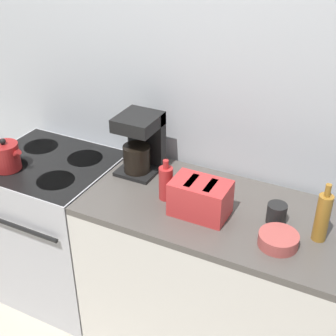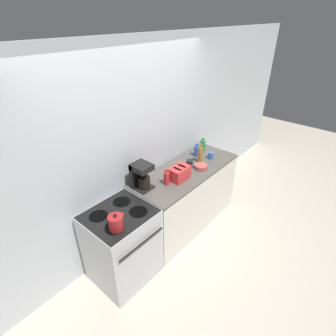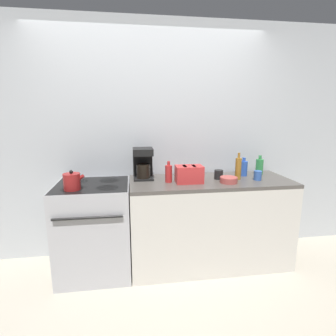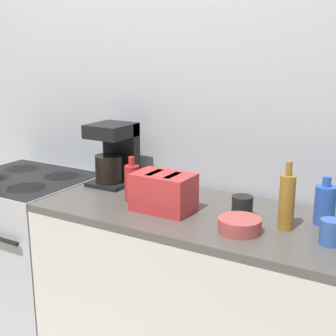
{
  "view_description": "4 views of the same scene",
  "coord_description": "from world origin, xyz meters",
  "px_view_note": "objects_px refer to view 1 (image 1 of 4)",
  "views": [
    {
      "loc": [
        1.02,
        -1.41,
        2.24
      ],
      "look_at": [
        0.13,
        0.36,
        1.07
      ],
      "focal_mm": 50.0,
      "sensor_mm": 36.0,
      "label": 1
    },
    {
      "loc": [
        -1.88,
        -1.48,
        2.77
      ],
      "look_at": [
        0.25,
        0.36,
        1.1
      ],
      "focal_mm": 28.0,
      "sensor_mm": 36.0,
      "label": 2
    },
    {
      "loc": [
        -0.22,
        -2.23,
        1.63
      ],
      "look_at": [
        0.15,
        0.38,
        1.07
      ],
      "focal_mm": 28.0,
      "sensor_mm": 36.0,
      "label": 3
    },
    {
      "loc": [
        1.38,
        -1.45,
        1.65
      ],
      "look_at": [
        0.31,
        0.36,
        1.11
      ],
      "focal_mm": 50.0,
      "sensor_mm": 36.0,
      "label": 4
    }
  ],
  "objects_px": {
    "stove": "(58,227)",
    "toaster": "(200,198)",
    "bottle_red": "(166,183)",
    "cup_black": "(277,214)",
    "coffee_maker": "(141,141)",
    "kettle": "(6,156)",
    "bottle_amber": "(322,217)",
    "bowl": "(278,240)"
  },
  "relations": [
    {
      "from": "bottle_amber",
      "to": "cup_black",
      "type": "height_order",
      "value": "bottle_amber"
    },
    {
      "from": "toaster",
      "to": "bottle_amber",
      "type": "relative_size",
      "value": 0.96
    },
    {
      "from": "kettle",
      "to": "bottle_red",
      "type": "distance_m",
      "value": 0.91
    },
    {
      "from": "stove",
      "to": "cup_black",
      "type": "bearing_deg",
      "value": 1.37
    },
    {
      "from": "toaster",
      "to": "bottle_red",
      "type": "height_order",
      "value": "bottle_red"
    },
    {
      "from": "coffee_maker",
      "to": "bottle_red",
      "type": "height_order",
      "value": "coffee_maker"
    },
    {
      "from": "bottle_amber",
      "to": "bowl",
      "type": "distance_m",
      "value": 0.21
    },
    {
      "from": "bowl",
      "to": "cup_black",
      "type": "bearing_deg",
      "value": 108.76
    },
    {
      "from": "bottle_red",
      "to": "bottle_amber",
      "type": "distance_m",
      "value": 0.74
    },
    {
      "from": "kettle",
      "to": "cup_black",
      "type": "xyz_separation_m",
      "value": [
        1.44,
        0.18,
        -0.03
      ]
    },
    {
      "from": "kettle",
      "to": "bottle_amber",
      "type": "xyz_separation_m",
      "value": [
        1.64,
        0.15,
        0.04
      ]
    },
    {
      "from": "stove",
      "to": "bottle_red",
      "type": "bearing_deg",
      "value": -1.44
    },
    {
      "from": "toaster",
      "to": "bowl",
      "type": "bearing_deg",
      "value": -9.09
    },
    {
      "from": "toaster",
      "to": "coffee_maker",
      "type": "bearing_deg",
      "value": 152.12
    },
    {
      "from": "stove",
      "to": "bottle_red",
      "type": "relative_size",
      "value": 4.39
    },
    {
      "from": "coffee_maker",
      "to": "bottle_amber",
      "type": "distance_m",
      "value": 1.0
    },
    {
      "from": "bottle_red",
      "to": "stove",
      "type": "bearing_deg",
      "value": 178.56
    },
    {
      "from": "stove",
      "to": "toaster",
      "type": "distance_m",
      "value": 1.1
    },
    {
      "from": "bowl",
      "to": "stove",
      "type": "bearing_deg",
      "value": 174.73
    },
    {
      "from": "coffee_maker",
      "to": "cup_black",
      "type": "bearing_deg",
      "value": -10.35
    },
    {
      "from": "cup_black",
      "to": "bowl",
      "type": "distance_m",
      "value": 0.17
    },
    {
      "from": "kettle",
      "to": "coffee_maker",
      "type": "distance_m",
      "value": 0.74
    },
    {
      "from": "bottle_red",
      "to": "bottle_amber",
      "type": "relative_size",
      "value": 0.76
    },
    {
      "from": "kettle",
      "to": "bowl",
      "type": "bearing_deg",
      "value": 1.07
    },
    {
      "from": "toaster",
      "to": "bottle_amber",
      "type": "bearing_deg",
      "value": 6.37
    },
    {
      "from": "stove",
      "to": "kettle",
      "type": "bearing_deg",
      "value": -134.24
    },
    {
      "from": "cup_black",
      "to": "coffee_maker",
      "type": "bearing_deg",
      "value": 169.65
    },
    {
      "from": "stove",
      "to": "cup_black",
      "type": "xyz_separation_m",
      "value": [
        1.29,
        0.03,
        0.51
      ]
    },
    {
      "from": "coffee_maker",
      "to": "cup_black",
      "type": "xyz_separation_m",
      "value": [
        0.78,
        -0.14,
        -0.12
      ]
    },
    {
      "from": "bottle_amber",
      "to": "bottle_red",
      "type": "bearing_deg",
      "value": -178.66
    },
    {
      "from": "kettle",
      "to": "bottle_amber",
      "type": "bearing_deg",
      "value": 5.24
    },
    {
      "from": "stove",
      "to": "bowl",
      "type": "xyz_separation_m",
      "value": [
        1.35,
        -0.12,
        0.49
      ]
    },
    {
      "from": "kettle",
      "to": "cup_black",
      "type": "distance_m",
      "value": 1.45
    },
    {
      "from": "kettle",
      "to": "coffee_maker",
      "type": "bearing_deg",
      "value": 26.4
    },
    {
      "from": "kettle",
      "to": "bottle_amber",
      "type": "distance_m",
      "value": 1.65
    },
    {
      "from": "bottle_red",
      "to": "bowl",
      "type": "bearing_deg",
      "value": -10.1
    },
    {
      "from": "coffee_maker",
      "to": "cup_black",
      "type": "height_order",
      "value": "coffee_maker"
    },
    {
      "from": "kettle",
      "to": "bottle_red",
      "type": "relative_size",
      "value": 0.89
    },
    {
      "from": "bottle_red",
      "to": "toaster",
      "type": "bearing_deg",
      "value": -12.04
    },
    {
      "from": "coffee_maker",
      "to": "bowl",
      "type": "bearing_deg",
      "value": -19.62
    },
    {
      "from": "toaster",
      "to": "coffee_maker",
      "type": "relative_size",
      "value": 0.82
    },
    {
      "from": "stove",
      "to": "bottle_red",
      "type": "distance_m",
      "value": 0.93
    }
  ]
}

